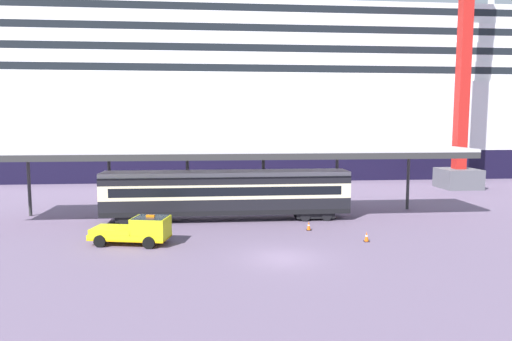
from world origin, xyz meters
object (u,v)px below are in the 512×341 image
Objects in this scene: service_truck at (137,230)px; traffic_cone_near at (367,237)px; traffic_cone_mid at (309,226)px; cruise_ship at (225,99)px; train_carriage at (227,193)px; dockside_crane at (468,28)px.

service_truck reaches higher than traffic_cone_near.
service_truck is at bearing -167.01° from traffic_cone_mid.
cruise_ship reaches higher than service_truck.
traffic_cone_mid is (6.06, -4.21, -1.96)m from train_carriage.
cruise_ship reaches higher than traffic_cone_near.
dockside_crane is (35.51, 22.78, 18.28)m from service_truck.
traffic_cone_near is at bearing -39.96° from train_carriage.
traffic_cone_near is 36.22m from dockside_crane.
train_carriage reaches higher than traffic_cone_near.
cruise_ship is at bearing 97.46° from traffic_cone_mid.
traffic_cone_mid is (12.26, 2.83, -0.65)m from service_truck.
service_truck is 15.57m from traffic_cone_near.
dockside_crane reaches higher than traffic_cone_near.
traffic_cone_near is at bearing -78.92° from cruise_ship.
cruise_ship is at bearing 145.47° from dockside_crane.
train_carriage is 0.32× the size of dockside_crane.
train_carriage is 37.34m from dockside_crane.
traffic_cone_mid is 36.01m from dockside_crane.
service_truck is at bearing -147.31° from dockside_crane.
service_truck is 45.98m from dockside_crane.
service_truck is 7.83× the size of traffic_cone_near.
traffic_cone_near is 0.01× the size of dockside_crane.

